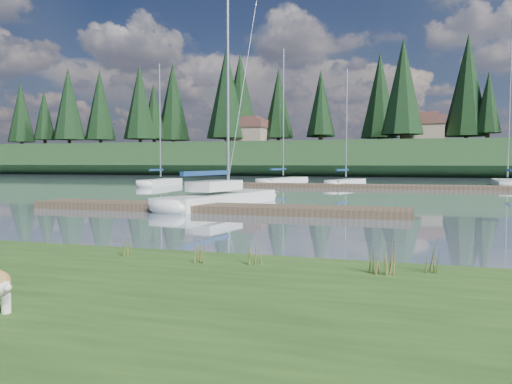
% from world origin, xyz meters
% --- Properties ---
extents(ground, '(200.00, 200.00, 0.00)m').
position_xyz_m(ground, '(0.00, 30.00, 0.00)').
color(ground, slate).
rests_on(ground, ground).
extents(bank, '(60.00, 9.00, 0.35)m').
position_xyz_m(bank, '(0.00, -6.00, 0.17)').
color(bank, '#2D501C').
rests_on(bank, ground).
extents(ridge, '(200.00, 20.00, 5.00)m').
position_xyz_m(ridge, '(0.00, 73.00, 2.50)').
color(ridge, '#1C361A').
rests_on(ridge, ground).
extents(sailboat_main, '(3.49, 9.48, 13.34)m').
position_xyz_m(sailboat_main, '(-4.57, 12.57, 0.42)').
color(sailboat_main, silver).
rests_on(sailboat_main, ground).
extents(dock_near, '(16.00, 2.00, 0.30)m').
position_xyz_m(dock_near, '(-4.00, 9.00, 0.15)').
color(dock_near, '#4C3D2C').
rests_on(dock_near, ground).
extents(dock_far, '(26.00, 2.20, 0.30)m').
position_xyz_m(dock_far, '(2.00, 30.00, 0.15)').
color(dock_far, '#4C3D2C').
rests_on(dock_far, ground).
extents(sailboat_bg_0, '(1.88, 7.37, 10.66)m').
position_xyz_m(sailboat_bg_0, '(-16.93, 29.84, 0.32)').
color(sailboat_bg_0, silver).
rests_on(sailboat_bg_0, ground).
extents(sailboat_bg_1, '(3.60, 8.79, 12.80)m').
position_xyz_m(sailboat_bg_1, '(-7.33, 36.73, 0.33)').
color(sailboat_bg_1, silver).
rests_on(sailboat_bg_1, ground).
extents(sailboat_bg_2, '(3.16, 6.73, 10.11)m').
position_xyz_m(sailboat_bg_2, '(-1.10, 33.72, 0.33)').
color(sailboat_bg_2, silver).
rests_on(sailboat_bg_2, ground).
extents(sailboat_bg_3, '(2.64, 9.71, 13.90)m').
position_xyz_m(sailboat_bg_3, '(11.91, 36.77, 0.32)').
color(sailboat_bg_3, silver).
rests_on(sailboat_bg_3, ground).
extents(weed_0, '(0.17, 0.14, 0.53)m').
position_xyz_m(weed_0, '(0.46, -2.49, 0.57)').
color(weed_0, '#475B23').
rests_on(weed_0, bank).
extents(weed_1, '(0.17, 0.14, 0.40)m').
position_xyz_m(weed_1, '(1.36, -2.39, 0.52)').
color(weed_1, '#475B23').
rests_on(weed_1, bank).
extents(weed_2, '(0.17, 0.14, 0.60)m').
position_xyz_m(weed_2, '(3.52, -2.50, 0.60)').
color(weed_2, '#475B23').
rests_on(weed_2, bank).
extents(weed_3, '(0.17, 0.14, 0.47)m').
position_xyz_m(weed_3, '(-1.11, -2.26, 0.55)').
color(weed_3, '#475B23').
rests_on(weed_3, bank).
extents(weed_4, '(0.17, 0.14, 0.50)m').
position_xyz_m(weed_4, '(3.27, -2.47, 0.56)').
color(weed_4, '#475B23').
rests_on(weed_4, bank).
extents(weed_5, '(0.17, 0.14, 0.57)m').
position_xyz_m(weed_5, '(4.14, -2.15, 0.59)').
color(weed_5, '#475B23').
rests_on(weed_5, bank).
extents(mud_lip, '(60.00, 0.50, 0.14)m').
position_xyz_m(mud_lip, '(0.00, -1.60, 0.07)').
color(mud_lip, '#33281C').
rests_on(mud_lip, ground).
extents(conifer_0, '(5.72, 5.72, 14.15)m').
position_xyz_m(conifer_0, '(-55.00, 67.00, 12.64)').
color(conifer_0, '#382619').
rests_on(conifer_0, ridge).
extents(conifer_1, '(4.40, 4.40, 11.30)m').
position_xyz_m(conifer_1, '(-40.00, 71.00, 11.28)').
color(conifer_1, '#382619').
rests_on(conifer_1, ridge).
extents(conifer_2, '(6.60, 6.60, 16.05)m').
position_xyz_m(conifer_2, '(-25.00, 68.00, 13.54)').
color(conifer_2, '#382619').
rests_on(conifer_2, ridge).
extents(conifer_3, '(4.84, 4.84, 12.25)m').
position_xyz_m(conifer_3, '(-10.00, 72.00, 11.74)').
color(conifer_3, '#382619').
rests_on(conifer_3, ridge).
extents(conifer_4, '(6.16, 6.16, 15.10)m').
position_xyz_m(conifer_4, '(3.00, 66.00, 13.09)').
color(conifer_4, '#382619').
rests_on(conifer_4, ridge).
extents(conifer_5, '(3.96, 3.96, 10.35)m').
position_xyz_m(conifer_5, '(15.00, 70.00, 10.83)').
color(conifer_5, '#382619').
rests_on(conifer_5, ridge).
extents(house_0, '(6.30, 5.30, 4.65)m').
position_xyz_m(house_0, '(-22.00, 70.00, 7.31)').
color(house_0, gray).
rests_on(house_0, ridge).
extents(house_1, '(6.30, 5.30, 4.65)m').
position_xyz_m(house_1, '(6.00, 71.00, 7.31)').
color(house_1, gray).
rests_on(house_1, ridge).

